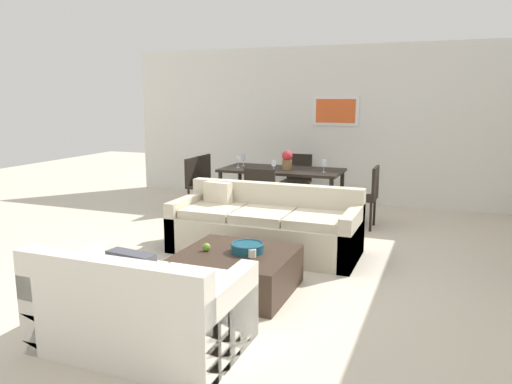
% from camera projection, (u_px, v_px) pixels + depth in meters
% --- Properties ---
extents(ground_plane, '(18.00, 18.00, 0.00)m').
position_uv_depth(ground_plane, '(265.00, 261.00, 5.57)').
color(ground_plane, beige).
extents(back_wall_unit, '(8.40, 0.09, 2.70)m').
position_uv_depth(back_wall_unit, '(352.00, 126.00, 8.44)').
color(back_wall_unit, silver).
rests_on(back_wall_unit, ground).
extents(sofa_beige, '(2.21, 0.90, 0.78)m').
position_uv_depth(sofa_beige, '(265.00, 228.00, 5.87)').
color(sofa_beige, beige).
rests_on(sofa_beige, ground).
extents(loveseat_white, '(1.48, 0.90, 0.78)m').
position_uv_depth(loveseat_white, '(141.00, 309.00, 3.61)').
color(loveseat_white, silver).
rests_on(loveseat_white, ground).
extents(coffee_table, '(1.05, 0.96, 0.38)m').
position_uv_depth(coffee_table, '(237.00, 272.00, 4.69)').
color(coffee_table, '#38281E').
rests_on(coffee_table, ground).
extents(decorative_bowl, '(0.32, 0.32, 0.09)m').
position_uv_depth(decorative_bowl, '(247.00, 247.00, 4.66)').
color(decorative_bowl, navy).
rests_on(decorative_bowl, coffee_table).
extents(candle_jar, '(0.07, 0.07, 0.07)m').
position_uv_depth(candle_jar, '(252.00, 253.00, 4.52)').
color(candle_jar, silver).
rests_on(candle_jar, coffee_table).
extents(apple_on_coffee_table, '(0.08, 0.08, 0.08)m').
position_uv_depth(apple_on_coffee_table, '(206.00, 247.00, 4.70)').
color(apple_on_coffee_table, '#669E2D').
rests_on(apple_on_coffee_table, coffee_table).
extents(dining_table, '(1.84, 0.88, 0.75)m').
position_uv_depth(dining_table, '(282.00, 173.00, 7.54)').
color(dining_table, black).
rests_on(dining_table, ground).
extents(dining_chair_head, '(0.44, 0.44, 0.88)m').
position_uv_depth(dining_chair_head, '(297.00, 177.00, 8.34)').
color(dining_chair_head, black).
rests_on(dining_chair_head, ground).
extents(dining_chair_right_near, '(0.44, 0.44, 0.88)m').
position_uv_depth(dining_chair_right_near, '(367.00, 193.00, 6.92)').
color(dining_chair_right_near, black).
rests_on(dining_chair_right_near, ground).
extents(dining_chair_left_near, '(0.44, 0.44, 0.88)m').
position_uv_depth(dining_chair_left_near, '(199.00, 181.00, 7.86)').
color(dining_chair_left_near, black).
rests_on(dining_chair_left_near, ground).
extents(dining_chair_left_far, '(0.44, 0.44, 0.88)m').
position_uv_depth(dining_chair_left_far, '(210.00, 178.00, 8.22)').
color(dining_chair_left_far, black).
rests_on(dining_chair_left_far, ground).
extents(dining_chair_foot, '(0.44, 0.44, 0.88)m').
position_uv_depth(dining_chair_foot, '(262.00, 195.00, 6.79)').
color(dining_chair_foot, black).
rests_on(dining_chair_foot, ground).
extents(wine_glass_left_near, '(0.07, 0.07, 0.17)m').
position_uv_depth(wine_glass_left_near, '(238.00, 160.00, 7.64)').
color(wine_glass_left_near, silver).
rests_on(wine_glass_left_near, dining_table).
extents(wine_glass_right_near, '(0.06, 0.06, 0.18)m').
position_uv_depth(wine_glass_right_near, '(324.00, 164.00, 7.16)').
color(wine_glass_right_near, silver).
rests_on(wine_glass_right_near, dining_table).
extents(wine_glass_left_far, '(0.06, 0.06, 0.18)m').
position_uv_depth(wine_glass_left_far, '(243.00, 158.00, 7.84)').
color(wine_glass_left_far, silver).
rests_on(wine_glass_left_far, dining_table).
extents(wine_glass_foot, '(0.06, 0.06, 0.17)m').
position_uv_depth(wine_glass_foot, '(274.00, 164.00, 7.15)').
color(wine_glass_foot, silver).
rests_on(wine_glass_foot, dining_table).
extents(wine_glass_head, '(0.06, 0.06, 0.15)m').
position_uv_depth(wine_glass_head, '(289.00, 159.00, 7.85)').
color(wine_glass_head, silver).
rests_on(wine_glass_head, dining_table).
extents(centerpiece_vase, '(0.16, 0.16, 0.29)m').
position_uv_depth(centerpiece_vase, '(287.00, 160.00, 7.43)').
color(centerpiece_vase, olive).
rests_on(centerpiece_vase, dining_table).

